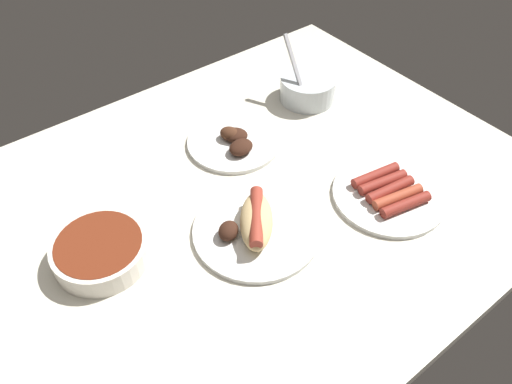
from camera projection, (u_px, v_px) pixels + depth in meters
ground_plane at (240, 204)px, 100.42cm from camera, size 120.00×90.00×3.00cm
bowl_chili at (100, 250)px, 87.23cm from camera, size 16.77×16.77×4.44cm
bowl_coleslaw at (308, 87)px, 120.80cm from camera, size 13.43×14.00×15.23cm
plate_hotdog_assembled at (255, 226)px, 91.97cm from camera, size 23.74×23.74×5.61cm
plate_grilled_meat at (235, 141)px, 110.26cm from camera, size 20.68×20.68×3.78cm
plate_sausages at (389, 193)px, 99.00cm from camera, size 22.30×22.30×3.10cm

